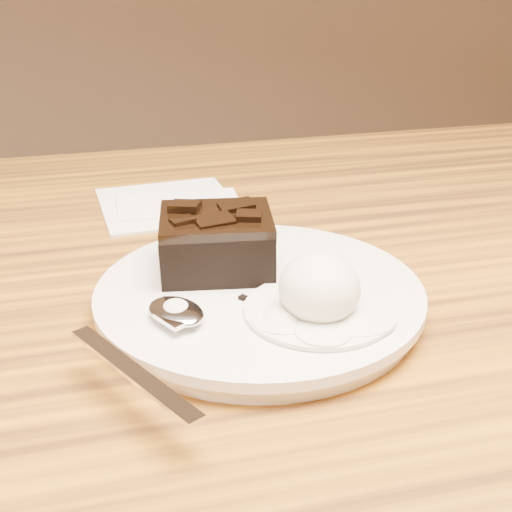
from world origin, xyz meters
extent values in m
cylinder|color=silver|center=(0.05, -0.05, 0.76)|extent=(0.24, 0.24, 0.02)
cube|color=black|center=(0.03, -0.01, 0.79)|extent=(0.09, 0.08, 0.04)
ellipsoid|color=white|center=(0.08, -0.10, 0.79)|extent=(0.05, 0.06, 0.05)
cylinder|color=silver|center=(0.08, -0.10, 0.77)|extent=(0.10, 0.10, 0.00)
cube|color=white|center=(0.02, 0.18, 0.75)|extent=(0.14, 0.14, 0.01)
cube|color=black|center=(-0.01, -0.08, 0.77)|extent=(0.01, 0.01, 0.00)
cube|color=black|center=(0.04, -0.07, 0.77)|extent=(0.01, 0.01, 0.00)
camera|label=1|loc=(-0.06, -0.48, 1.00)|focal=48.49mm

